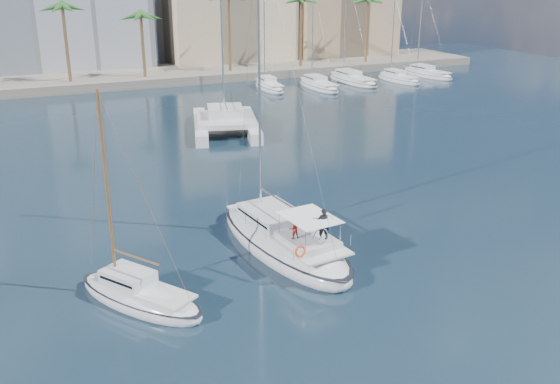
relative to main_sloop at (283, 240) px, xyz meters
name	(u,v)px	position (x,y,z in m)	size (l,w,h in m)	color
ground	(268,250)	(-0.88, 0.17, -0.56)	(160.00, 160.00, 0.00)	black
quay	(102,79)	(-0.88, 61.17, 0.04)	(120.00, 14.00, 1.20)	gray
building_beige	(225,3)	(21.12, 70.17, 9.44)	(20.00, 14.00, 20.00)	beige
building_tan_right	(338,7)	(41.12, 68.17, 8.44)	(18.00, 12.00, 18.00)	tan
palm_centre	(100,10)	(-0.88, 57.17, 9.72)	(3.60, 3.60, 12.30)	brown
palm_right	(328,4)	(33.12, 57.17, 9.72)	(3.60, 3.60, 12.30)	brown
main_sloop	(283,240)	(0.00, 0.00, 0.00)	(5.48, 13.31, 19.21)	silver
small_sloop	(139,296)	(-9.07, -2.91, -0.15)	(6.28, 7.82, 11.13)	silver
catamaran	(226,120)	(6.16, 27.87, 0.59)	(9.40, 13.74, 18.18)	silver
seagull	(271,218)	(0.63, 3.29, 0.07)	(1.15, 0.50, 0.21)	silver
moored_yacht_a	(269,89)	(19.12, 47.17, -0.56)	(2.72, 9.35, 11.90)	silver
moored_yacht_b	(318,88)	(25.62, 45.17, -0.56)	(3.14, 10.78, 13.72)	silver
moored_yacht_c	(352,82)	(32.12, 47.17, -0.56)	(3.55, 12.21, 15.54)	silver
moored_yacht_d	(398,81)	(38.62, 45.17, -0.56)	(2.72, 9.35, 11.90)	silver
moored_yacht_e	(427,76)	(45.12, 47.17, -0.56)	(3.14, 10.78, 13.72)	silver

